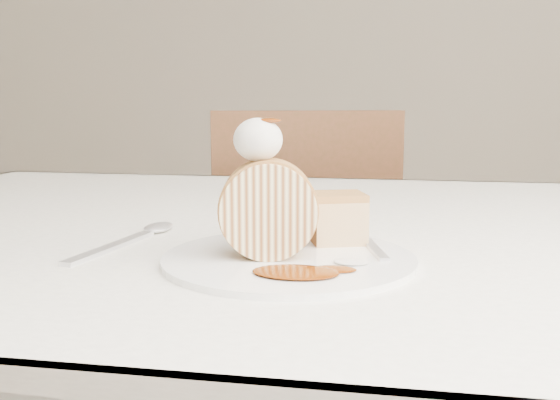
# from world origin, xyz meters

# --- Properties ---
(table) EXTENTS (1.40, 0.90, 0.75)m
(table) POSITION_xyz_m (0.00, 0.20, 0.66)
(table) COLOR white
(table) RESTS_ON ground
(chair_far) EXTENTS (0.52, 0.52, 0.88)m
(chair_far) POSITION_xyz_m (-0.12, 0.88, 0.50)
(chair_far) COLOR brown
(chair_far) RESTS_ON ground
(plate) EXTENTS (0.30, 0.30, 0.01)m
(plate) POSITION_xyz_m (-0.00, 0.00, 0.75)
(plate) COLOR white
(plate) RESTS_ON table
(roulade_slice) EXTENTS (0.09, 0.06, 0.09)m
(roulade_slice) POSITION_xyz_m (-0.02, 0.00, 0.80)
(roulade_slice) COLOR #FFEFB1
(roulade_slice) RESTS_ON plate
(cake_chunk) EXTENTS (0.06, 0.06, 0.04)m
(cake_chunk) POSITION_xyz_m (0.04, 0.07, 0.78)
(cake_chunk) COLOR #BB7C46
(cake_chunk) RESTS_ON plate
(whipped_cream) EXTENTS (0.05, 0.05, 0.04)m
(whipped_cream) POSITION_xyz_m (-0.03, 0.01, 0.86)
(whipped_cream) COLOR white
(whipped_cream) RESTS_ON roulade_slice
(caramel_drizzle) EXTENTS (0.02, 0.02, 0.00)m
(caramel_drizzle) POSITION_xyz_m (-0.02, 0.00, 0.89)
(caramel_drizzle) COLOR #642504
(caramel_drizzle) RESTS_ON whipped_cream
(caramel_pool) EXTENTS (0.08, 0.07, 0.00)m
(caramel_pool) POSITION_xyz_m (0.01, -0.06, 0.76)
(caramel_pool) COLOR #642504
(caramel_pool) RESTS_ON plate
(fork) EXTENTS (0.05, 0.14, 0.00)m
(fork) POSITION_xyz_m (0.08, 0.05, 0.76)
(fork) COLOR silver
(fork) RESTS_ON plate
(spoon) EXTENTS (0.05, 0.18, 0.00)m
(spoon) POSITION_xyz_m (-0.19, 0.02, 0.75)
(spoon) COLOR silver
(spoon) RESTS_ON table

